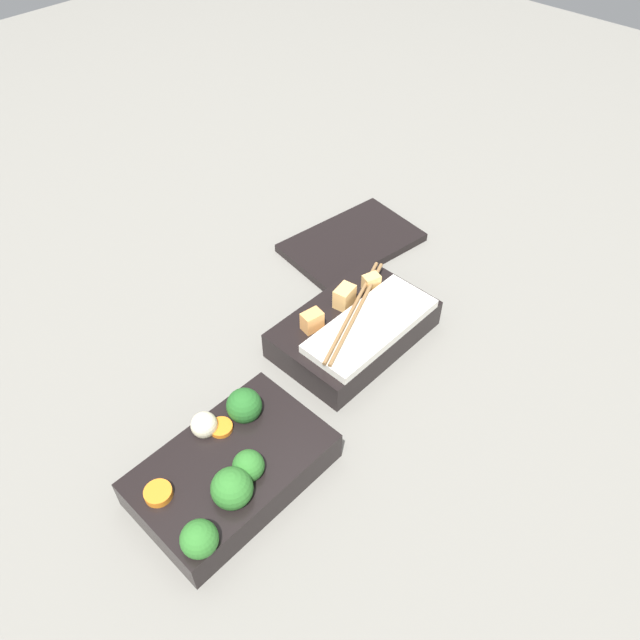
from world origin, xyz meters
The scene contains 4 objects.
ground_plane centered at (0.00, 0.00, 0.00)m, with size 3.00×3.00×0.00m, color slate.
bento_tray_vegetable centered at (-0.12, -0.03, 0.03)m, with size 0.21×0.14×0.08m.
bento_tray_rice centered at (0.14, 0.01, 0.03)m, with size 0.21×0.13×0.07m.
bento_lid centered at (0.29, 0.15, 0.01)m, with size 0.21×0.13×0.01m, color black.
Camera 1 is at (-0.31, -0.35, 0.62)m, focal length 35.00 mm.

